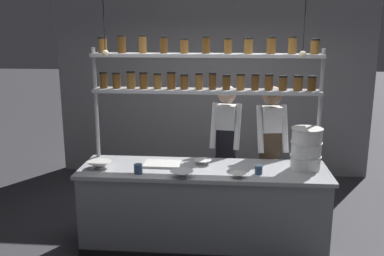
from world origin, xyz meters
name	(u,v)px	position (x,y,z in m)	size (l,w,h in m)	color
ground_plane	(203,246)	(0.00, 0.00, 0.00)	(40.00, 40.00, 0.00)	#3D3D42
back_wall	(213,86)	(0.00, 2.54, 1.47)	(5.06, 0.12, 2.93)	#939399
prep_counter	(203,208)	(0.00, 0.00, 0.46)	(2.66, 0.76, 0.92)	gray
spice_shelf_unit	(205,77)	(-0.01, 0.33, 1.86)	(2.55, 0.28, 2.32)	#ADAFB5
chef_left	(226,144)	(0.23, 0.71, 1.00)	(0.39, 0.32, 1.72)	black
chef_center	(270,147)	(0.76, 0.58, 1.01)	(0.39, 0.32, 1.73)	black
container_stack	(306,149)	(1.08, 0.07, 1.14)	(0.33, 0.33, 0.45)	white
cutting_board	(162,164)	(-0.46, 0.07, 0.93)	(0.40, 0.26, 0.02)	silver
prep_bowl_near_left	(203,162)	(-0.01, 0.14, 0.94)	(0.19, 0.19, 0.05)	white
prep_bowl_center_front	(182,174)	(-0.20, -0.30, 0.95)	(0.24, 0.24, 0.06)	silver
prep_bowl_center_back	(238,175)	(0.36, -0.26, 0.94)	(0.17, 0.17, 0.05)	silver
prep_bowl_near_right	(100,165)	(-1.11, -0.09, 0.95)	(0.26, 0.26, 0.07)	silver
serving_cup_front	(259,170)	(0.58, -0.14, 0.96)	(0.08, 0.08, 0.09)	#334C70
serving_cup_by_board	(138,169)	(-0.66, -0.23, 0.97)	(0.09, 0.09, 0.10)	#334C70
pendant_light_row	(202,49)	(-0.02, 0.00, 2.18)	(2.07, 0.07, 0.78)	black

